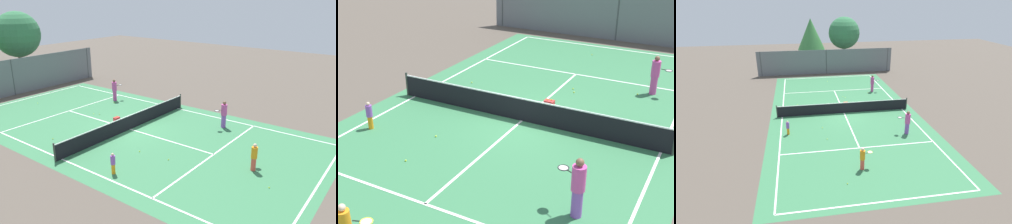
# 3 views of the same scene
# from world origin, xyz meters

# --- Properties ---
(ground_plane) EXTENTS (80.00, 80.00, 0.00)m
(ground_plane) POSITION_xyz_m (0.00, 0.00, 0.00)
(ground_plane) COLOR brown
(court_surface) EXTENTS (13.00, 25.00, 0.01)m
(court_surface) POSITION_xyz_m (0.00, 0.00, 0.00)
(court_surface) COLOR #387A4C
(court_surface) RESTS_ON ground_plane
(tennis_net) EXTENTS (11.90, 0.10, 1.10)m
(tennis_net) POSITION_xyz_m (0.00, 0.00, 0.51)
(tennis_net) COLOR #333833
(tennis_net) RESTS_ON ground_plane
(perimeter_fence) EXTENTS (18.00, 0.12, 3.20)m
(perimeter_fence) POSITION_xyz_m (0.00, 14.00, 1.60)
(perimeter_fence) COLOR slate
(perimeter_fence) RESTS_ON ground_plane
(player_0) EXTENTS (0.98, 0.50, 1.84)m
(player_0) POSITION_xyz_m (4.11, 5.51, 0.95)
(player_0) COLOR #D14799
(player_0) RESTS_ON ground_plane
(player_1) EXTENTS (0.24, 0.24, 1.13)m
(player_1) POSITION_xyz_m (-4.92, -3.42, 0.58)
(player_1) COLOR orange
(player_1) RESTS_ON ground_plane
(player_2) EXTENTS (0.96, 0.67, 1.85)m
(player_2) POSITION_xyz_m (4.06, -4.82, 0.95)
(player_2) COLOR purple
(player_2) RESTS_ON ground_plane
(ball_crate) EXTENTS (0.42, 0.29, 0.43)m
(ball_crate) POSITION_xyz_m (0.47, 1.71, 0.18)
(ball_crate) COLOR red
(ball_crate) RESTS_ON ground_plane
(tennis_ball_1) EXTENTS (0.07, 0.07, 0.07)m
(tennis_ball_1) POSITION_xyz_m (-4.12, 2.72, 0.03)
(tennis_ball_1) COLOR #CCE533
(tennis_ball_1) RESTS_ON ground_plane
(tennis_ball_2) EXTENTS (0.07, 0.07, 0.07)m
(tennis_ball_2) POSITION_xyz_m (0.81, 3.89, 0.03)
(tennis_ball_2) COLOR #CCE533
(tennis_ball_2) RESTS_ON ground_plane
(tennis_ball_3) EXTENTS (0.07, 0.07, 0.07)m
(tennis_ball_3) POSITION_xyz_m (-2.25, -2.81, 0.03)
(tennis_ball_3) COLOR #CCE533
(tennis_ball_3) RESTS_ON ground_plane
(tennis_ball_4) EXTENTS (0.07, 0.07, 0.07)m
(tennis_ball_4) POSITION_xyz_m (3.52, 5.06, 0.03)
(tennis_ball_4) COLOR #CCE533
(tennis_ball_4) RESTS_ON ground_plane
(tennis_ball_5) EXTENTS (0.07, 0.07, 0.07)m
(tennis_ball_5) POSITION_xyz_m (-0.33, 10.07, 0.03)
(tennis_ball_5) COLOR #CCE533
(tennis_ball_5) RESTS_ON ground_plane
(tennis_ball_6) EXTENTS (0.07, 0.07, 0.07)m
(tennis_ball_6) POSITION_xyz_m (0.62, 4.29, 0.03)
(tennis_ball_6) COLOR #CCE533
(tennis_ball_6) RESTS_ON ground_plane
(tennis_ball_7) EXTENTS (0.07, 0.07, 0.07)m
(tennis_ball_7) POSITION_xyz_m (0.21, 0.19, 0.03)
(tennis_ball_7) COLOR #CCE533
(tennis_ball_7) RESTS_ON ground_plane
(tennis_ball_8) EXTENTS (0.07, 0.07, 0.07)m
(tennis_ball_8) POSITION_xyz_m (-2.09, -4.76, 0.03)
(tennis_ball_8) COLOR #CCE533
(tennis_ball_8) RESTS_ON ground_plane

